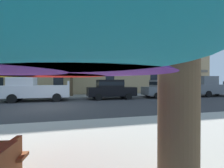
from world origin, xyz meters
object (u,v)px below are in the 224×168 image
Objects in this scene: sedan_gray at (164,88)px; street_tree_middle at (73,63)px; pickup_gray at (211,87)px; pickup_white at (34,89)px; sedan_black at (111,89)px.

street_tree_middle is (-8.93, 3.08, 2.67)m from sedan_gray.
pickup_white is at bearing 180.00° from pickup_gray.
pickup_gray reaches higher than sedan_gray.
street_tree_middle is at bearing 44.59° from pickup_white.
sedan_black is at bearing -0.00° from pickup_white.
pickup_white reaches higher than sedan_black.
sedan_gray is at bearing -19.02° from street_tree_middle.
pickup_gray is at bearing 0.00° from sedan_gray.
sedan_gray is at bearing -0.00° from pickup_white.
pickup_gray is at bearing -11.73° from street_tree_middle.
sedan_gray is 0.86× the size of street_tree_middle.
pickup_gray is (5.89, 0.00, 0.08)m from sedan_gray.
sedan_black is 11.45m from pickup_gray.
sedan_black and sedan_gray have the same top height.
sedan_gray is 5.89m from pickup_gray.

